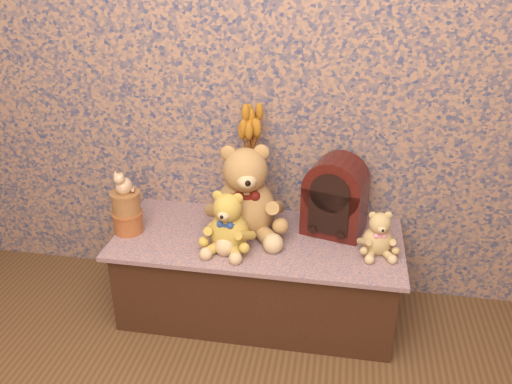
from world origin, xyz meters
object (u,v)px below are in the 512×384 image
teddy_large (245,186)px  cat_figurine (123,181)px  biscuit_tin_lower (128,222)px  teddy_medium (229,218)px  teddy_small (379,230)px  cathedral_radio (336,195)px  ceramic_vase (252,202)px

teddy_large → cat_figurine: 0.52m
biscuit_tin_lower → teddy_medium: bearing=-6.2°
teddy_medium → teddy_small: (0.61, 0.07, -0.04)m
teddy_large → biscuit_tin_lower: (-0.51, -0.09, -0.17)m
teddy_large → cat_figurine: size_ratio=3.89×
cathedral_radio → biscuit_tin_lower: bearing=-155.5°
teddy_large → teddy_medium: 0.17m
teddy_large → teddy_small: 0.59m
cat_figurine → teddy_large: bearing=22.0°
teddy_medium → biscuit_tin_lower: bearing=179.6°
cathedral_radio → teddy_small: bearing=-24.4°
ceramic_vase → teddy_small: bearing=-17.4°
teddy_small → cat_figurine: bearing=170.4°
teddy_large → cat_figurine: bearing=174.6°
teddy_small → ceramic_vase: bearing=152.2°
teddy_small → biscuit_tin_lower: (-1.08, -0.01, -0.06)m
cathedral_radio → biscuit_tin_lower: size_ratio=2.72×
ceramic_vase → teddy_medium: bearing=-102.6°
teddy_large → teddy_medium: bearing=-121.7°
teddy_small → cathedral_radio: (-0.18, 0.15, 0.07)m
teddy_medium → biscuit_tin_lower: (-0.47, 0.05, -0.09)m
teddy_medium → cat_figurine: bearing=179.6°
teddy_large → cathedral_radio: teddy_large is taller
teddy_medium → cathedral_radio: bearing=32.4°
cat_figurine → ceramic_vase: bearing=31.4°
ceramic_vase → cat_figurine: 0.57m
cathedral_radio → cat_figurine: cathedral_radio is taller
cathedral_radio → cat_figurine: bearing=-155.5°
teddy_medium → ceramic_vase: 0.25m
teddy_medium → cathedral_radio: (0.43, 0.21, 0.04)m
teddy_large → teddy_medium: (-0.04, -0.14, -0.08)m
teddy_medium → biscuit_tin_lower: 0.48m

